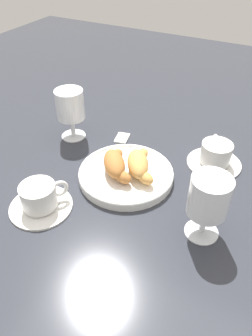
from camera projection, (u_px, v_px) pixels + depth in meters
ground_plane at (125, 170)px, 0.80m from camera, size 2.20×2.20×0.00m
pastry_plate at (126, 174)px, 0.76m from camera, size 0.23×0.23×0.02m
croissant_large at (116, 164)px, 0.75m from camera, size 0.12×0.11×0.04m
croissant_small at (139, 164)px, 0.75m from camera, size 0.12×0.11×0.04m
coffee_cup_near at (215, 155)px, 0.80m from camera, size 0.14×0.14×0.06m
coffee_cup_far at (40, 198)px, 0.68m from camera, size 0.14×0.14×0.06m
juice_glass_left at (209, 198)px, 0.58m from camera, size 0.08×0.08×0.14m
juice_glass_right at (70, 106)px, 0.85m from camera, size 0.08×0.08×0.14m
sugar_packet at (122, 137)px, 0.90m from camera, size 0.06×0.04×0.01m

